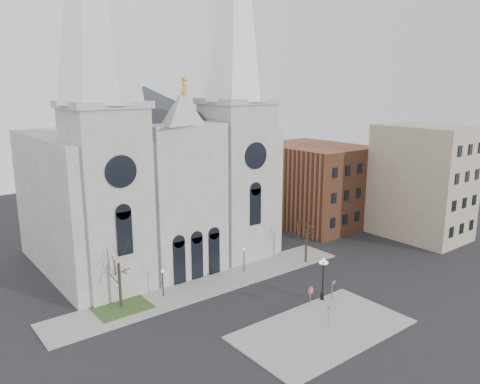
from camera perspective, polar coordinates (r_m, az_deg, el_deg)
ground at (r=51.06m, az=3.36°, el=-15.28°), size 160.00×160.00×0.00m
sidewalk_near at (r=49.81m, az=10.02°, el=-16.15°), size 18.00×10.00×0.14m
sidewalk_far at (r=58.86m, az=-3.87°, el=-11.23°), size 40.00×6.00×0.14m
grass_patch at (r=54.92m, az=-14.28°, el=-13.45°), size 6.00×5.00×0.18m
cathedral at (r=64.19m, az=-10.14°, el=7.67°), size 33.00×26.66×54.00m
bg_building_brick at (r=83.55m, az=8.93°, el=0.91°), size 14.00×18.00×14.00m
bg_building_tan at (r=80.10m, az=21.32°, el=1.13°), size 10.00×14.00×18.00m
tree_left at (r=52.75m, az=-14.61°, el=-8.08°), size 3.20×3.20×7.50m
tree_right at (r=64.98m, az=8.13°, el=-4.83°), size 3.20×3.20×6.00m
ped_lamp_left at (r=55.52m, az=-9.41°, el=-10.37°), size 0.32×0.32×3.26m
ped_lamp_right at (r=61.66m, az=0.49°, el=-7.78°), size 0.32×0.32×3.26m
stop_sign at (r=52.96m, az=8.60°, el=-12.03°), size 0.87×0.24×2.48m
globe_lamp at (r=54.43m, az=10.10°, el=-9.81°), size 1.33×1.33×4.98m
one_way_sign at (r=49.98m, az=10.74°, el=-14.29°), size 0.77×0.38×1.90m
street_name_sign at (r=55.15m, az=11.22°, el=-11.51°), size 0.74×0.25×2.38m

